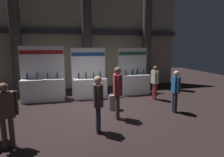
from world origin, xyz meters
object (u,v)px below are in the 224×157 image
exhibitor_booth_0 (43,87)px  visitor_4 (155,80)px  exhibitor_booth_1 (90,86)px  visitor_2 (6,110)px  exhibitor_booth_2 (134,82)px  trash_bin (113,102)px  visitor_3 (98,100)px  visitor_1 (118,88)px  visitor_5 (176,88)px

exhibitor_booth_0 → visitor_4: size_ratio=1.57×
exhibitor_booth_1 → visitor_2: (-2.61, -4.11, 0.40)m
exhibitor_booth_1 → exhibitor_booth_2: (2.37, 0.14, 0.02)m
trash_bin → visitor_3: (-0.94, -1.84, 0.70)m
exhibitor_booth_1 → visitor_4: 3.12m
exhibitor_booth_1 → visitor_3: (-0.30, -3.83, 0.41)m
visitor_1 → trash_bin: bearing=0.8°
exhibitor_booth_2 → trash_bin: 2.76m
exhibitor_booth_1 → visitor_5: bearing=-45.7°
exhibitor_booth_1 → visitor_1: (0.53, -2.97, 0.51)m
visitor_3 → visitor_5: (3.13, 0.93, -0.06)m
visitor_1 → exhibitor_booth_2: bearing=-23.7°
exhibitor_booth_1 → visitor_5: (2.83, -2.90, 0.34)m
exhibitor_booth_0 → trash_bin: exhibitor_booth_0 is taller
visitor_4 → visitor_1: bearing=124.2°
visitor_1 → visitor_5: (2.29, 0.07, -0.16)m
exhibitor_booth_2 → visitor_5: (0.46, -3.03, 0.32)m
exhibitor_booth_1 → visitor_5: 4.06m
visitor_1 → visitor_4: 2.99m
exhibitor_booth_0 → exhibitor_booth_2: (4.52, 0.09, -0.01)m
visitor_4 → visitor_5: (-0.06, -1.76, -0.01)m
visitor_1 → visitor_5: visitor_1 is taller
exhibitor_booth_0 → visitor_1: (2.68, -3.01, 0.48)m
trash_bin → visitor_3: bearing=-117.0°
visitor_2 → visitor_5: bearing=-4.9°
trash_bin → visitor_4: (2.25, 0.85, 0.64)m
exhibitor_booth_0 → visitor_3: size_ratio=1.50×
visitor_2 → visitor_4: (5.50, 2.97, -0.05)m
trash_bin → visitor_1: size_ratio=0.33×
exhibitor_booth_0 → visitor_1: bearing=-48.3°
visitor_4 → trash_bin: bearing=107.0°
exhibitor_booth_0 → exhibitor_booth_2: size_ratio=1.05×
visitor_5 → visitor_3: bearing=-64.8°
exhibitor_booth_1 → trash_bin: exhibitor_booth_1 is taller
exhibitor_booth_0 → visitor_5: exhibitor_booth_0 is taller
trash_bin → visitor_4: bearing=20.7°
visitor_3 → visitor_5: 3.27m
visitor_1 → visitor_5: size_ratio=1.13×
trash_bin → visitor_1: visitor_1 is taller
visitor_5 → trash_bin: bearing=-103.9°
trash_bin → visitor_3: size_ratio=0.36×
visitor_2 → exhibitor_booth_0: bearing=66.2°
exhibitor_booth_1 → visitor_3: size_ratio=1.44×
visitor_3 → visitor_4: 4.17m
visitor_5 → exhibitor_booth_1: bearing=-127.0°
trash_bin → visitor_2: 3.94m
visitor_1 → visitor_4: size_ratio=1.13×
visitor_1 → visitor_5: 2.30m
exhibitor_booth_0 → trash_bin: (2.78, -2.03, -0.32)m
exhibitor_booth_1 → visitor_1: exhibitor_booth_1 is taller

